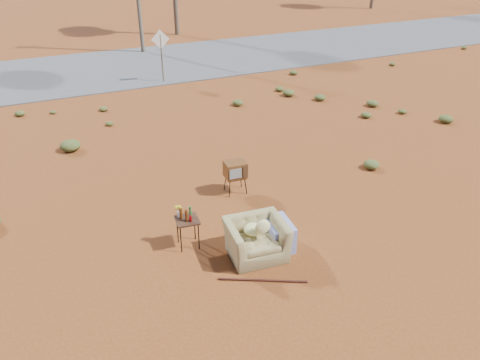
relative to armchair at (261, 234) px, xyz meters
name	(u,v)px	position (x,y,z in m)	size (l,w,h in m)	color
ground	(255,244)	(0.03, 0.31, -0.48)	(140.00, 140.00, 0.00)	brown
highway	(115,68)	(0.03, 15.31, -0.46)	(140.00, 7.00, 0.04)	#565659
armchair	(261,234)	(0.00, 0.00, 0.00)	(1.46, 0.90, 1.03)	#92824F
tv_unit	(235,170)	(0.54, 2.49, 0.15)	(0.55, 0.46, 0.85)	black
side_table	(185,218)	(-1.31, 0.88, 0.21)	(0.52, 0.52, 0.95)	#3C2316
rusty_bar	(263,280)	(-0.36, -0.82, -0.46)	(0.05, 0.05, 1.72)	#4B1D14
road_sign	(161,47)	(1.53, 12.31, 1.02)	(0.78, 0.06, 2.19)	brown
scrub_patch	(160,161)	(-0.80, 4.72, -0.34)	(17.49, 8.07, 0.33)	#4D5625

